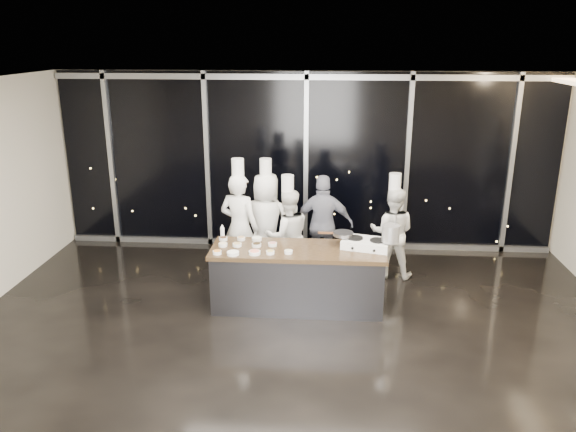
% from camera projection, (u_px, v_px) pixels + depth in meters
% --- Properties ---
extents(ground, '(9.00, 9.00, 0.00)m').
position_uv_depth(ground, '(294.00, 337.00, 7.35)').
color(ground, black).
rests_on(ground, ground).
extents(room_shell, '(9.02, 7.02, 3.21)m').
position_uv_depth(room_shell, '(309.00, 170.00, 6.65)').
color(room_shell, beige).
rests_on(room_shell, ground).
extents(window_wall, '(8.90, 0.11, 3.20)m').
position_uv_depth(window_wall, '(306.00, 162.00, 10.12)').
color(window_wall, black).
rests_on(window_wall, ground).
extents(demo_counter, '(2.46, 0.86, 0.90)m').
position_uv_depth(demo_counter, '(298.00, 277.00, 8.06)').
color(demo_counter, '#323237').
rests_on(demo_counter, ground).
extents(stove, '(0.74, 0.56, 0.14)m').
position_uv_depth(stove, '(366.00, 243.00, 7.94)').
color(stove, white).
rests_on(stove, demo_counter).
extents(frying_pan, '(0.52, 0.35, 0.05)m').
position_uv_depth(frying_pan, '(343.00, 234.00, 8.03)').
color(frying_pan, gray).
rests_on(frying_pan, stove).
extents(stock_pot, '(0.29, 0.29, 0.24)m').
position_uv_depth(stock_pot, '(391.00, 233.00, 7.76)').
color(stock_pot, '#B0B0B3').
rests_on(stock_pot, stove).
extents(prep_bowls, '(1.11, 0.76, 0.05)m').
position_uv_depth(prep_bowls, '(247.00, 247.00, 7.93)').
color(prep_bowls, white).
rests_on(prep_bowls, demo_counter).
extents(squeeze_bottle, '(0.06, 0.06, 0.22)m').
position_uv_depth(squeeze_bottle, '(222.00, 232.00, 8.30)').
color(squeeze_bottle, white).
rests_on(squeeze_bottle, demo_counter).
extents(chef_far_left, '(0.74, 0.60, 1.99)m').
position_uv_depth(chef_far_left, '(239.00, 227.00, 8.84)').
color(chef_far_left, silver).
rests_on(chef_far_left, ground).
extents(chef_left, '(0.91, 0.67, 1.93)m').
position_uv_depth(chef_left, '(266.00, 223.00, 9.14)').
color(chef_left, silver).
rests_on(chef_left, ground).
extents(chef_center, '(0.87, 0.77, 1.74)m').
position_uv_depth(chef_center, '(288.00, 235.00, 8.84)').
color(chef_center, silver).
rests_on(chef_center, ground).
extents(guest, '(0.98, 0.42, 1.66)m').
position_uv_depth(guest, '(323.00, 225.00, 9.16)').
color(guest, black).
rests_on(guest, ground).
extents(chef_right, '(0.81, 0.68, 1.72)m').
position_uv_depth(chef_right, '(392.00, 232.00, 9.04)').
color(chef_right, silver).
rests_on(chef_right, ground).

